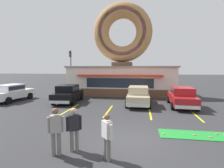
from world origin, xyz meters
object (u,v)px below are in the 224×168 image
at_px(trash_bin, 174,93).
at_px(traffic_light_pole, 71,64).
at_px(pedestrian_leather_jacket_man, 56,129).
at_px(car_champagne, 138,95).
at_px(car_white, 11,92).
at_px(car_black, 68,93).
at_px(golf_ball, 183,133).
at_px(pedestrian_hooded_kid, 74,127).
at_px(pedestrian_blue_sweater_man, 107,135).
at_px(car_red, 182,96).

height_order(trash_bin, traffic_light_pole, traffic_light_pole).
bearing_deg(pedestrian_leather_jacket_man, car_champagne, 72.98).
bearing_deg(car_white, trash_bin, 14.94).
relative_size(car_champagne, car_black, 0.98).
distance_m(golf_ball, trash_bin, 10.47).
relative_size(pedestrian_hooded_kid, traffic_light_pole, 0.29).
xyz_separation_m(car_champagne, pedestrian_hooded_kid, (-2.29, -8.79, 0.05)).
bearing_deg(pedestrian_hooded_kid, traffic_light_pole, 112.76).
height_order(car_champagne, trash_bin, car_champagne).
distance_m(golf_ball, traffic_light_pole, 21.51).
bearing_deg(trash_bin, golf_ball, -97.95).
bearing_deg(car_white, pedestrian_leather_jacket_man, -44.59).
bearing_deg(pedestrian_hooded_kid, car_champagne, 75.38).
height_order(car_black, pedestrian_hooded_kid, pedestrian_hooded_kid).
height_order(pedestrian_hooded_kid, trash_bin, pedestrian_hooded_kid).
bearing_deg(pedestrian_hooded_kid, golf_ball, 28.25).
xyz_separation_m(golf_ball, pedestrian_blue_sweater_man, (-3.11, -2.83, 0.84)).
bearing_deg(car_black, car_red, -1.68).
height_order(car_white, traffic_light_pole, traffic_light_pole).
distance_m(pedestrian_blue_sweater_man, traffic_light_pole, 22.20).
bearing_deg(car_red, pedestrian_hooded_kid, -123.67).
bearing_deg(car_white, golf_ball, -23.67).
xyz_separation_m(car_black, pedestrian_leather_jacket_man, (3.61, -9.42, 0.10)).
relative_size(car_champagne, car_red, 0.99).
distance_m(pedestrian_blue_sweater_man, pedestrian_hooded_kid, 1.42).
xyz_separation_m(golf_ball, trash_bin, (1.45, 10.36, 0.45)).
bearing_deg(traffic_light_pole, pedestrian_blue_sweater_man, -64.41).
bearing_deg(golf_ball, traffic_light_pole, 126.55).
xyz_separation_m(car_white, pedestrian_leather_jacket_man, (9.14, -9.01, 0.10)).
xyz_separation_m(golf_ball, car_champagne, (-2.18, 6.39, 0.82)).
distance_m(golf_ball, car_champagne, 6.80).
xyz_separation_m(pedestrian_blue_sweater_man, pedestrian_leather_jacket_man, (-1.88, 0.02, 0.08)).
bearing_deg(car_champagne, car_black, 178.04).
height_order(car_champagne, car_black, same).
bearing_deg(car_red, pedestrian_blue_sweater_man, -115.94).
height_order(car_red, trash_bin, car_red).
height_order(car_champagne, car_red, same).
height_order(car_champagne, pedestrian_blue_sweater_man, pedestrian_blue_sweater_man).
distance_m(car_white, pedestrian_blue_sweater_man, 14.25).
height_order(pedestrian_blue_sweater_man, traffic_light_pole, traffic_light_pole).
relative_size(car_red, traffic_light_pole, 0.80).
bearing_deg(trash_bin, car_red, -91.54).
distance_m(pedestrian_leather_jacket_man, trash_bin, 14.67).
height_order(car_black, pedestrian_leather_jacket_man, pedestrian_leather_jacket_man).
xyz_separation_m(car_black, pedestrian_blue_sweater_man, (5.49, -9.44, 0.02)).
bearing_deg(car_black, car_champagne, -1.96).
relative_size(car_red, trash_bin, 4.75).
bearing_deg(golf_ball, car_champagne, 108.84).
relative_size(car_red, pedestrian_hooded_kid, 2.77).
xyz_separation_m(car_black, traffic_light_pole, (-4.02, 10.42, 2.84)).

